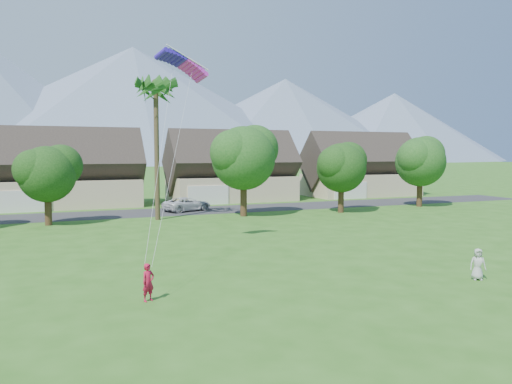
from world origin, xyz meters
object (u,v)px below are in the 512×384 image
kite_flyer (148,282)px  parafoil_kite (182,62)px  parked_car (187,204)px  watcher (478,264)px

kite_flyer → parafoil_kite: parafoil_kite is taller
parked_car → kite_flyer: bearing=140.4°
kite_flyer → parafoil_kite: 14.90m
parked_car → watcher: bearing=167.8°
parafoil_kite → kite_flyer: bearing=-130.0°
watcher → parafoil_kite: parafoil_kite is taller
kite_flyer → watcher: size_ratio=1.03×
kite_flyer → parked_car: kite_flyer is taller
parafoil_kite → watcher: bearing=-65.7°
watcher → parafoil_kite: size_ratio=0.43×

